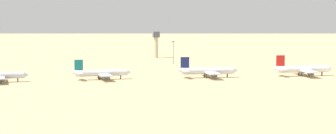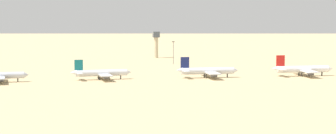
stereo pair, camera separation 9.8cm
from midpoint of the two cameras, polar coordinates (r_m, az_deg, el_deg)
The scene contains 7 objects.
ground at distance 354.27m, azimuth 3.82°, elevation -1.21°, with size 4000.00×4000.00×0.00m, color tan.
ridge_center at distance 1328.19m, azimuth -7.68°, elevation 4.97°, with size 329.66×234.96×70.50m, color slate.
parked_jet_teal_3 at distance 360.32m, azimuth -5.90°, elevation -0.52°, with size 34.19×28.81×11.29m.
parked_jet_navy_4 at distance 368.52m, azimuth 3.45°, elevation -0.34°, with size 36.16×30.27×11.97m.
parked_jet_red_5 at distance 384.95m, azimuth 11.66°, elevation -0.19°, with size 37.13×31.16×12.28m.
control_tower at distance 514.44m, azimuth -1.04°, elevation 2.20°, with size 5.20×5.20×20.82m.
light_pole_mid at distance 459.04m, azimuth 0.48°, elevation 1.42°, with size 1.80×0.50×15.90m.
Camera 2 is at (-91.23, -340.03, 39.49)m, focal length 69.65 mm.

